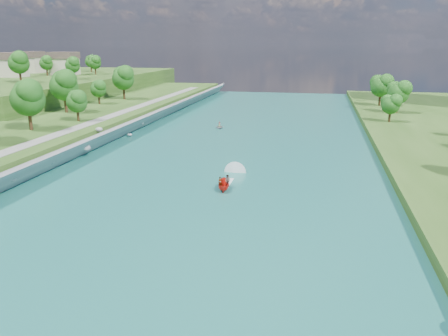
# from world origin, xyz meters

# --- Properties ---
(ground) EXTENTS (260.00, 260.00, 0.00)m
(ground) POSITION_xyz_m (0.00, 0.00, 0.00)
(ground) COLOR #2D5119
(ground) RESTS_ON ground
(river_water) EXTENTS (55.00, 240.00, 0.10)m
(river_water) POSITION_xyz_m (0.00, 20.00, 0.05)
(river_water) COLOR #1A6458
(river_water) RESTS_ON ground
(ridge_west) EXTENTS (60.00, 120.00, 9.00)m
(ridge_west) POSITION_xyz_m (-82.50, 95.00, 4.50)
(ridge_west) COLOR #2D5119
(ridge_west) RESTS_ON ground
(riprap_bank) EXTENTS (4.10, 236.00, 4.32)m
(riprap_bank) POSITION_xyz_m (-25.87, 19.18, 1.82)
(riprap_bank) COLOR slate
(riprap_bank) RESTS_ON ground
(riverside_path) EXTENTS (3.00, 200.00, 0.10)m
(riverside_path) POSITION_xyz_m (-32.50, 20.00, 3.55)
(riverside_path) COLOR gray
(riverside_path) RESTS_ON berm_west
(ridge_houses) EXTENTS (29.50, 29.50, 8.40)m
(ridge_houses) POSITION_xyz_m (-88.67, 100.00, 13.31)
(ridge_houses) COLOR beige
(ridge_houses) RESTS_ON ridge_west
(trees_ridge) EXTENTS (23.77, 56.70, 10.91)m
(trees_ridge) POSITION_xyz_m (-72.06, 88.96, 13.65)
(trees_ridge) COLOR #194F15
(trees_ridge) RESTS_ON ridge_west
(motorboat) EXTENTS (3.60, 18.85, 2.10)m
(motorboat) POSITION_xyz_m (3.55, 9.98, 0.76)
(motorboat) COLOR red
(motorboat) RESTS_ON river_water
(raft) EXTENTS (2.92, 3.66, 1.64)m
(raft) POSITION_xyz_m (-7.54, 54.56, 0.48)
(raft) COLOR gray
(raft) RESTS_ON river_water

